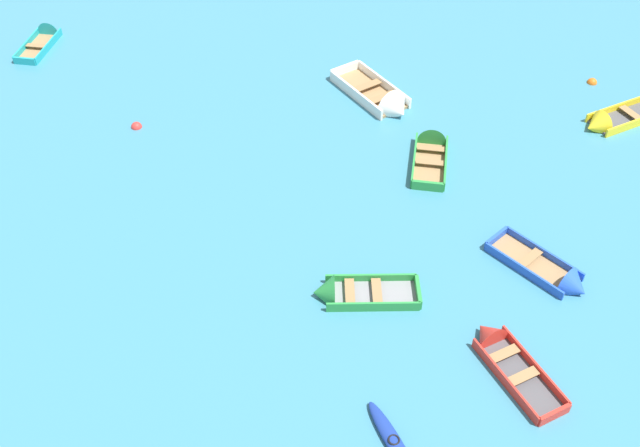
% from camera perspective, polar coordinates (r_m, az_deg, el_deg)
% --- Properties ---
extents(rowboat_green_near_left, '(1.43, 3.73, 1.23)m').
position_cam_1_polar(rowboat_green_near_left, '(31.75, 8.54, 5.84)').
color(rowboat_green_near_left, '#99754C').
rests_on(rowboat_green_near_left, ground_plane).
extents(rowboat_yellow_near_right, '(4.04, 3.48, 1.22)m').
position_cam_1_polar(rowboat_yellow_near_right, '(35.27, 21.42, 7.32)').
color(rowboat_yellow_near_right, '#4C4C51').
rests_on(rowboat_yellow_near_right, ground_plane).
extents(rowboat_turquoise_back_row_center, '(1.28, 3.57, 1.10)m').
position_cam_1_polar(rowboat_turquoise_back_row_center, '(41.67, -20.36, 13.37)').
color(rowboat_turquoise_back_row_center, '#99754C').
rests_on(rowboat_turquoise_back_row_center, ground_plane).
extents(rowboat_blue_midfield_left, '(3.80, 3.28, 1.21)m').
position_cam_1_polar(rowboat_blue_midfield_left, '(27.23, 17.91, -4.02)').
color(rowboat_blue_midfield_left, '#99754C').
rests_on(rowboat_blue_midfield_left, ground_plane).
extents(kayak_deep_blue_back_row_right, '(2.09, 2.70, 0.28)m').
position_cam_1_polar(kayak_deep_blue_back_row_right, '(22.29, 5.69, -16.41)').
color(kayak_deep_blue_back_row_right, navy).
rests_on(kayak_deep_blue_back_row_right, ground_plane).
extents(rowboat_white_cluster_inner, '(4.34, 4.40, 1.56)m').
position_cam_1_polar(rowboat_white_cluster_inner, '(34.16, 5.07, 9.30)').
color(rowboat_white_cluster_inner, '#99754C').
rests_on(rowboat_white_cluster_inner, ground_plane).
extents(rowboat_green_outer_right, '(3.84, 1.97, 1.23)m').
position_cam_1_polar(rowboat_green_outer_right, '(25.45, 1.82, -5.38)').
color(rowboat_green_outer_right, gray).
rests_on(rowboat_green_outer_right, ground_plane).
extents(rowboat_red_far_back, '(3.18, 3.70, 1.11)m').
position_cam_1_polar(rowboat_red_far_back, '(24.60, 13.71, -9.50)').
color(rowboat_red_far_back, '#4C4C51').
rests_on(rowboat_red_far_back, ground_plane).
extents(mooring_buoy_central, '(0.47, 0.47, 0.47)m').
position_cam_1_polar(mooring_buoy_central, '(38.06, 20.21, 10.14)').
color(mooring_buoy_central, orange).
rests_on(mooring_buoy_central, ground_plane).
extents(mooring_buoy_far_field, '(0.48, 0.48, 0.48)m').
position_cam_1_polar(mooring_buoy_far_field, '(33.84, -13.94, 7.22)').
color(mooring_buoy_far_field, red).
rests_on(mooring_buoy_far_field, ground_plane).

